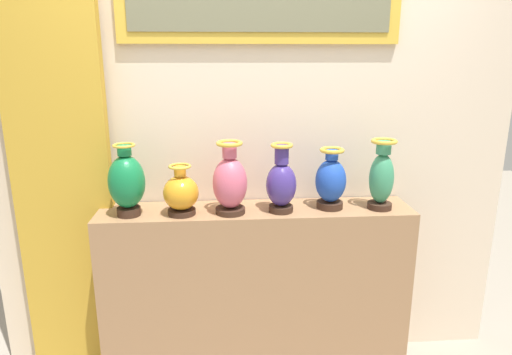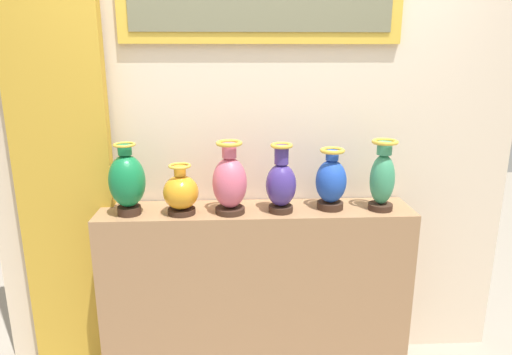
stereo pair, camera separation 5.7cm
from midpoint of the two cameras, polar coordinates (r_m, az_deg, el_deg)
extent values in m
cube|color=#99704C|center=(2.71, 0.62, -14.15)|extent=(1.72, 0.33, 1.02)
cube|color=beige|center=(2.64, 0.37, 4.54)|extent=(3.01, 0.10, 2.71)
cube|color=gold|center=(2.73, -22.04, -1.85)|extent=(0.52, 0.08, 2.19)
cylinder|color=#382319|center=(2.50, -14.92, -3.98)|extent=(0.12, 0.12, 0.04)
ellipsoid|color=#14723D|center=(2.45, -15.17, -0.42)|extent=(0.19, 0.19, 0.28)
cylinder|color=#14723D|center=(2.41, -15.44, 3.36)|extent=(0.07, 0.07, 0.05)
torus|color=gold|center=(2.41, -15.49, 3.97)|extent=(0.11, 0.11, 0.01)
cylinder|color=#382319|center=(2.45, -8.61, -4.18)|extent=(0.15, 0.15, 0.03)
ellipsoid|color=orange|center=(2.42, -8.71, -1.83)|extent=(0.19, 0.19, 0.18)
cylinder|color=orange|center=(2.39, -8.82, 0.84)|extent=(0.06, 0.06, 0.05)
torus|color=gold|center=(2.38, -8.84, 1.44)|extent=(0.12, 0.12, 0.01)
cylinder|color=#382319|center=(2.44, -2.58, -4.09)|extent=(0.16, 0.16, 0.03)
ellipsoid|color=#CC5972|center=(2.39, -2.62, -0.68)|extent=(0.18, 0.18, 0.27)
cylinder|color=#CC5972|center=(2.35, -2.67, 3.39)|extent=(0.07, 0.07, 0.08)
torus|color=gold|center=(2.34, -2.69, 4.31)|extent=(0.14, 0.14, 0.02)
cylinder|color=#382319|center=(2.46, 3.77, -3.90)|extent=(0.13, 0.13, 0.03)
ellipsoid|color=#3F2D7F|center=(2.42, 3.83, -0.94)|extent=(0.16, 0.16, 0.23)
cylinder|color=#3F2D7F|center=(2.38, 3.89, 2.86)|extent=(0.07, 0.07, 0.10)
torus|color=gold|center=(2.37, 3.92, 4.02)|extent=(0.12, 0.12, 0.02)
cylinder|color=#382319|center=(2.54, 9.87, -3.43)|extent=(0.14, 0.14, 0.04)
ellipsoid|color=#1E47B2|center=(2.50, 10.01, -0.47)|extent=(0.17, 0.17, 0.24)
cylinder|color=#1E47B2|center=(2.47, 10.16, 2.74)|extent=(0.07, 0.07, 0.05)
torus|color=gold|center=(2.46, 10.19, 3.33)|extent=(0.13, 0.13, 0.02)
cylinder|color=#382319|center=(2.59, 15.87, -3.51)|extent=(0.13, 0.13, 0.03)
ellipsoid|color=#388C60|center=(2.54, 16.12, -0.24)|extent=(0.13, 0.13, 0.27)
cylinder|color=#388C60|center=(2.50, 16.41, 3.53)|extent=(0.08, 0.08, 0.07)
torus|color=gold|center=(2.50, 16.46, 4.30)|extent=(0.14, 0.14, 0.02)
camera|label=1|loc=(0.03, -89.33, 0.18)|focal=32.00mm
camera|label=2|loc=(0.03, 90.67, -0.18)|focal=32.00mm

